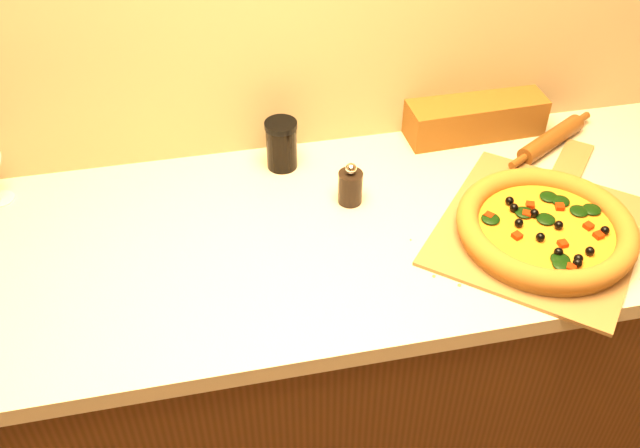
{
  "coord_description": "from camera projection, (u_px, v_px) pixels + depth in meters",
  "views": [
    {
      "loc": [
        -0.22,
        0.31,
        1.91
      ],
      "look_at": [
        0.0,
        1.38,
        0.96
      ],
      "focal_mm": 40.0,
      "sensor_mm": 36.0,
      "label": 1
    }
  ],
  "objects": [
    {
      "name": "cabinet",
      "position": [
        316.0,
        366.0,
        1.84
      ],
      "size": [
        2.8,
        0.65,
        0.86
      ],
      "primitive_type": "cube",
      "color": "#47290F",
      "rests_on": "ground"
    },
    {
      "name": "countertop",
      "position": [
        315.0,
        237.0,
        1.54
      ],
      "size": [
        2.84,
        0.68,
        0.04
      ],
      "primitive_type": "cube",
      "color": "#BEAF94",
      "rests_on": "cabinet"
    },
    {
      "name": "pizza_peel",
      "position": [
        541.0,
        227.0,
        1.53
      ],
      "size": [
        0.59,
        0.6,
        0.01
      ],
      "rotation": [
        0.0,
        0.0,
        -0.71
      ],
      "color": "brown",
      "rests_on": "countertop"
    },
    {
      "name": "pizza",
      "position": [
        546.0,
        228.0,
        1.48
      ],
      "size": [
        0.37,
        0.37,
        0.05
      ],
      "color": "#A56C29",
      "rests_on": "pizza_peel"
    },
    {
      "name": "pepper_grinder",
      "position": [
        350.0,
        186.0,
        1.57
      ],
      "size": [
        0.05,
        0.05,
        0.1
      ],
      "color": "black",
      "rests_on": "countertop"
    },
    {
      "name": "rolling_pin",
      "position": [
        551.0,
        139.0,
        1.74
      ],
      "size": [
        0.29,
        0.18,
        0.04
      ],
      "rotation": [
        0.0,
        0.0,
        0.54
      ],
      "color": "#57320F",
      "rests_on": "countertop"
    },
    {
      "name": "bread_bag",
      "position": [
        475.0,
        117.0,
        1.77
      ],
      "size": [
        0.35,
        0.12,
        0.09
      ],
      "primitive_type": "cube",
      "rotation": [
        0.0,
        0.0,
        0.04
      ],
      "color": "brown",
      "rests_on": "countertop"
    },
    {
      "name": "dark_jar",
      "position": [
        282.0,
        144.0,
        1.66
      ],
      "size": [
        0.08,
        0.08,
        0.12
      ],
      "color": "black",
      "rests_on": "countertop"
    }
  ]
}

